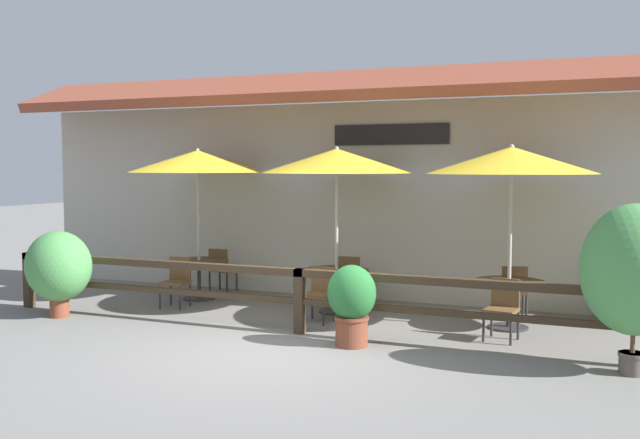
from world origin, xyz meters
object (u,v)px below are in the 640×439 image
at_px(potted_plant_entrance_palm, 635,271).
at_px(patio_umbrella_middle, 337,161).
at_px(chair_middle_wallside, 350,277).
at_px(chair_near_streetside, 177,279).
at_px(potted_plant_broad_leaf, 58,267).
at_px(potted_plant_small_flowering, 632,289).
at_px(patio_umbrella_far, 512,160).
at_px(chair_middle_streetside, 320,291).
at_px(chair_far_streetside, 503,306).
at_px(potted_plant_tall_tropical, 352,301).
at_px(dining_table_middle, 336,278).
at_px(dining_table_far, 509,290).
at_px(chair_near_wallside, 221,268).
at_px(patio_umbrella_near, 198,161).
at_px(chair_far_wallside, 513,289).
at_px(dining_table_near, 199,268).

bearing_deg(potted_plant_entrance_palm, patio_umbrella_middle, 155.80).
height_order(chair_middle_wallside, potted_plant_entrance_palm, potted_plant_entrance_palm).
bearing_deg(chair_middle_wallside, chair_near_streetside, 22.29).
bearing_deg(potted_plant_broad_leaf, potted_plant_small_flowering, 18.98).
distance_m(patio_umbrella_middle, patio_umbrella_far, 2.83).
height_order(chair_middle_streetside, chair_far_streetside, same).
xyz_separation_m(potted_plant_tall_tropical, potted_plant_small_flowering, (3.54, 2.90, -0.07)).
height_order(dining_table_middle, dining_table_far, same).
bearing_deg(dining_table_far, potted_plant_tall_tropical, -134.02).
distance_m(chair_middle_wallside, potted_plant_entrance_palm, 5.37).
bearing_deg(chair_near_wallside, potted_plant_entrance_palm, 158.06).
bearing_deg(patio_umbrella_near, chair_near_streetside, -87.51).
bearing_deg(chair_middle_streetside, chair_far_wallside, 30.06).
bearing_deg(dining_table_middle, chair_near_streetside, -166.82).
height_order(chair_middle_streetside, potted_plant_entrance_palm, potted_plant_entrance_palm).
relative_size(dining_table_near, chair_far_wallside, 1.26).
distance_m(patio_umbrella_far, potted_plant_broad_leaf, 7.30).
xyz_separation_m(patio_umbrella_near, potted_plant_entrance_palm, (7.24, -2.15, -1.30)).
bearing_deg(chair_middle_streetside, chair_middle_wallside, 95.09).
bearing_deg(chair_far_wallside, chair_near_wallside, -17.57).
xyz_separation_m(dining_table_near, dining_table_far, (5.58, -0.27, 0.00)).
bearing_deg(dining_table_middle, patio_umbrella_near, 177.20).
distance_m(chair_middle_wallside, chair_far_streetside, 3.32).
bearing_deg(chair_near_wallside, chair_far_wallside, 177.17).
xyz_separation_m(chair_near_wallside, potted_plant_small_flowering, (7.27, -0.03, 0.07)).
bearing_deg(potted_plant_small_flowering, patio_umbrella_far, -149.51).
height_order(dining_table_far, potted_plant_entrance_palm, potted_plant_entrance_palm).
bearing_deg(potted_plant_entrance_palm, dining_table_middle, 155.80).
bearing_deg(patio_umbrella_far, dining_table_far, -135.00).
distance_m(chair_near_wallside, patio_umbrella_far, 6.01).
height_order(chair_middle_wallside, potted_plant_broad_leaf, potted_plant_broad_leaf).
relative_size(chair_far_streetside, chair_far_wallside, 1.00).
xyz_separation_m(chair_far_streetside, potted_plant_broad_leaf, (-6.85, -1.17, 0.33)).
relative_size(dining_table_near, chair_middle_wallside, 1.26).
bearing_deg(dining_table_middle, dining_table_far, -2.72).
relative_size(dining_table_near, potted_plant_entrance_palm, 0.54).
xyz_separation_m(chair_far_wallside, potted_plant_tall_tropical, (-1.80, -2.65, 0.14)).
relative_size(patio_umbrella_middle, chair_middle_streetside, 3.22).
distance_m(chair_middle_wallside, potted_plant_tall_tropical, 2.99).
height_order(chair_near_streetside, potted_plant_broad_leaf, potted_plant_broad_leaf).
height_order(chair_middle_streetside, patio_umbrella_far, patio_umbrella_far).
bearing_deg(potted_plant_broad_leaf, dining_table_far, 15.77).
bearing_deg(potted_plant_entrance_palm, dining_table_far, 131.47).
bearing_deg(potted_plant_tall_tropical, patio_umbrella_far, 45.98).
bearing_deg(chair_far_streetside, potted_plant_tall_tropical, -140.58).
height_order(patio_umbrella_near, chair_middle_wallside, patio_umbrella_near).
distance_m(dining_table_far, potted_plant_tall_tropical, 2.63).
height_order(chair_far_streetside, potted_plant_broad_leaf, potted_plant_broad_leaf).
height_order(chair_middle_wallside, chair_far_streetside, same).
xyz_separation_m(dining_table_near, chair_near_wallside, (0.02, 0.77, -0.10)).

